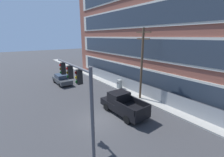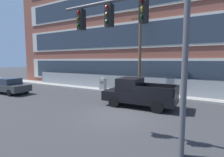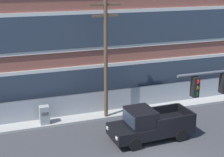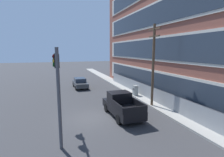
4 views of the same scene
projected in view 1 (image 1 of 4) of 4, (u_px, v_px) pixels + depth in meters
name	position (u px, v px, depth m)	size (l,w,h in m)	color
ground_plane	(99.00, 120.00, 13.99)	(160.00, 160.00, 0.00)	#38383A
sidewalk_building_side	(151.00, 100.00, 18.07)	(80.00, 2.00, 0.16)	#9E9B93
brick_mill_building	(223.00, 12.00, 15.41)	(51.06, 9.46, 19.87)	brown
chain_link_fence	(147.00, 91.00, 18.79)	(31.38, 0.06, 1.70)	gray
traffic_signal_mast	(78.00, 88.00, 9.30)	(5.43, 0.43, 6.04)	#4C4C51
pickup_truck_black	(123.00, 104.00, 14.96)	(5.29, 2.33, 2.07)	black
sedan_dark_grey	(62.00, 79.00, 24.31)	(4.59, 2.02, 1.56)	#383A3D
utility_pole_near_corner	(142.00, 62.00, 17.33)	(2.08, 0.26, 8.45)	brown
electrical_cabinet	(119.00, 85.00, 21.87)	(0.63, 0.56, 1.42)	#939993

